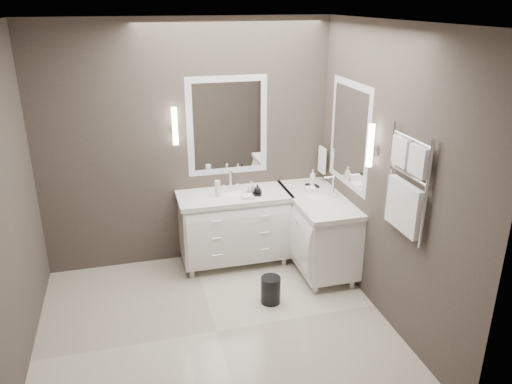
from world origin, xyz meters
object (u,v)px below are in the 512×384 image
object	(u,v)px
towel_ladder	(406,190)
waste_bin	(271,290)
vanity_right	(317,227)
vanity_back	(234,224)

from	to	relation	value
towel_ladder	waste_bin	bearing A→B (deg)	142.06
vanity_right	towel_ladder	distance (m)	1.60
towel_ladder	waste_bin	distance (m)	1.72
vanity_back	vanity_right	bearing A→B (deg)	-20.38
waste_bin	vanity_back	bearing A→B (deg)	100.52
vanity_right	waste_bin	bearing A→B (deg)	-141.08
towel_ladder	vanity_right	bearing A→B (deg)	99.84
vanity_back	towel_ladder	distance (m)	2.16
towel_ladder	waste_bin	xyz separation A→B (m)	(-0.93, 0.73, -1.25)
vanity_back	vanity_right	size ratio (longest dim) A/B	1.00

